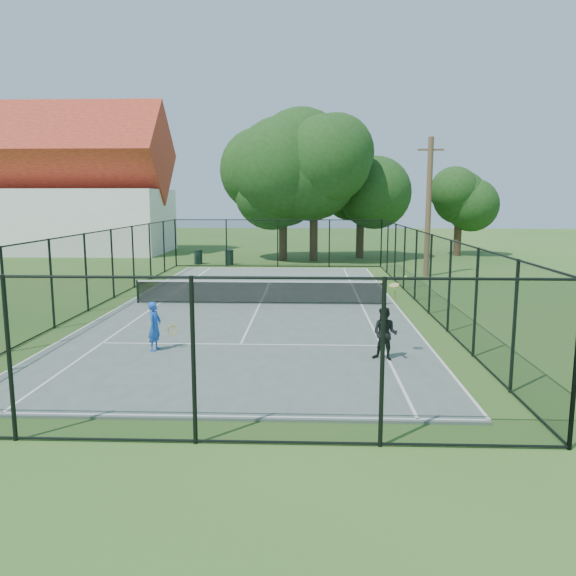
{
  "coord_description": "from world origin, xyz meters",
  "views": [
    {
      "loc": [
        1.99,
        -22.3,
        4.29
      ],
      "look_at": [
        1.26,
        -3.0,
        1.2
      ],
      "focal_mm": 35.0,
      "sensor_mm": 36.0,
      "label": 1
    }
  ],
  "objects_px": {
    "trash_bin_right": "(229,257)",
    "player_black": "(385,334)",
    "tennis_net": "(260,291)",
    "utility_pole": "(429,207)",
    "trash_bin_left": "(198,257)",
    "player_blue": "(155,326)"
  },
  "relations": [
    {
      "from": "player_blue",
      "to": "tennis_net",
      "type": "bearing_deg",
      "value": 71.87
    },
    {
      "from": "trash_bin_right",
      "to": "utility_pole",
      "type": "bearing_deg",
      "value": -23.21
    },
    {
      "from": "trash_bin_left",
      "to": "trash_bin_right",
      "type": "height_order",
      "value": "trash_bin_right"
    },
    {
      "from": "trash_bin_left",
      "to": "utility_pole",
      "type": "relative_size",
      "value": 0.12
    },
    {
      "from": "tennis_net",
      "to": "utility_pole",
      "type": "height_order",
      "value": "utility_pole"
    },
    {
      "from": "trash_bin_right",
      "to": "player_black",
      "type": "relative_size",
      "value": 0.44
    },
    {
      "from": "tennis_net",
      "to": "utility_pole",
      "type": "distance_m",
      "value": 12.81
    },
    {
      "from": "trash_bin_left",
      "to": "trash_bin_right",
      "type": "distance_m",
      "value": 2.14
    },
    {
      "from": "tennis_net",
      "to": "trash_bin_left",
      "type": "relative_size",
      "value": 10.72
    },
    {
      "from": "trash_bin_left",
      "to": "utility_pole",
      "type": "height_order",
      "value": "utility_pole"
    },
    {
      "from": "trash_bin_right",
      "to": "player_blue",
      "type": "height_order",
      "value": "player_blue"
    },
    {
      "from": "utility_pole",
      "to": "trash_bin_right",
      "type": "bearing_deg",
      "value": 156.79
    },
    {
      "from": "tennis_net",
      "to": "player_blue",
      "type": "height_order",
      "value": "player_blue"
    },
    {
      "from": "player_black",
      "to": "trash_bin_right",
      "type": "bearing_deg",
      "value": 108.31
    },
    {
      "from": "tennis_net",
      "to": "player_black",
      "type": "bearing_deg",
      "value": -62.93
    },
    {
      "from": "trash_bin_left",
      "to": "player_blue",
      "type": "bearing_deg",
      "value": -82.0
    },
    {
      "from": "utility_pole",
      "to": "player_blue",
      "type": "distance_m",
      "value": 19.66
    },
    {
      "from": "trash_bin_right",
      "to": "player_black",
      "type": "bearing_deg",
      "value": -71.69
    },
    {
      "from": "trash_bin_left",
      "to": "player_blue",
      "type": "xyz_separation_m",
      "value": [
        3.02,
        -21.48,
        0.28
      ]
    },
    {
      "from": "tennis_net",
      "to": "utility_pole",
      "type": "xyz_separation_m",
      "value": [
        8.51,
        9.0,
        3.27
      ]
    },
    {
      "from": "utility_pole",
      "to": "player_blue",
      "type": "relative_size",
      "value": 5.46
    },
    {
      "from": "trash_bin_right",
      "to": "player_black",
      "type": "height_order",
      "value": "player_black"
    }
  ]
}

